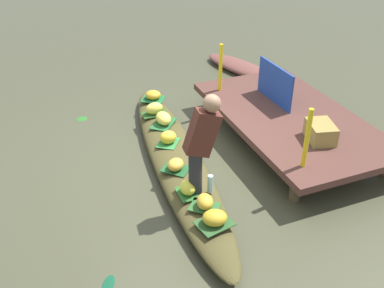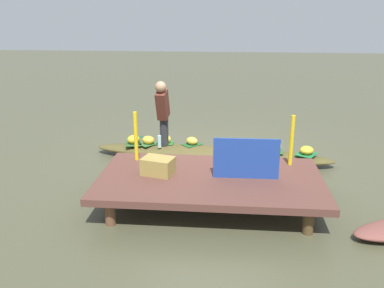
% 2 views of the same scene
% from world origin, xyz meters
% --- Properties ---
extents(canal_water, '(40.00, 40.00, 0.00)m').
position_xyz_m(canal_water, '(0.00, 0.00, 0.00)').
color(canal_water, '#454530').
rests_on(canal_water, ground).
extents(dock_platform, '(3.20, 1.80, 0.43)m').
position_xyz_m(dock_platform, '(-0.07, 1.84, 0.37)').
color(dock_platform, '#54322B').
rests_on(dock_platform, ground).
extents(vendor_boat, '(4.56, 1.13, 0.25)m').
position_xyz_m(vendor_boat, '(0.00, 0.00, 0.12)').
color(vendor_boat, '#4B4322').
rests_on(vendor_boat, ground).
extents(leaf_mat_0, '(0.24, 0.40, 0.01)m').
position_xyz_m(leaf_mat_0, '(-1.19, 0.07, 0.25)').
color(leaf_mat_0, '#285321').
rests_on(leaf_mat_0, vendor_boat).
extents(banana_bunch_0, '(0.20, 0.29, 0.19)m').
position_xyz_m(banana_bunch_0, '(-1.19, 0.07, 0.35)').
color(banana_bunch_0, '#F3E052').
rests_on(banana_bunch_0, vendor_boat).
extents(leaf_mat_1, '(0.43, 0.41, 0.01)m').
position_xyz_m(leaf_mat_1, '(-0.28, -0.02, 0.25)').
color(leaf_mat_1, '#31803D').
rests_on(leaf_mat_1, vendor_boat).
extents(banana_bunch_1, '(0.24, 0.27, 0.18)m').
position_xyz_m(banana_bunch_1, '(-0.28, -0.02, 0.34)').
color(banana_bunch_1, yellow).
rests_on(banana_bunch_1, vendor_boat).
extents(leaf_mat_2, '(0.45, 0.47, 0.01)m').
position_xyz_m(leaf_mat_2, '(-1.71, 0.22, 0.25)').
color(leaf_mat_2, '#1D6735').
rests_on(leaf_mat_2, vendor_boat).
extents(banana_bunch_2, '(0.33, 0.34, 0.15)m').
position_xyz_m(banana_bunch_2, '(-1.71, 0.22, 0.33)').
color(banana_bunch_2, gold).
rests_on(banana_bunch_2, vendor_boat).
extents(leaf_mat_3, '(0.32, 0.25, 0.01)m').
position_xyz_m(leaf_mat_3, '(0.89, -0.19, 0.25)').
color(leaf_mat_3, '#295F26').
rests_on(leaf_mat_3, vendor_boat).
extents(banana_bunch_3, '(0.25, 0.21, 0.16)m').
position_xyz_m(banana_bunch_3, '(0.89, -0.19, 0.34)').
color(banana_bunch_3, yellow).
rests_on(banana_bunch_3, vendor_boat).
extents(leaf_mat_4, '(0.36, 0.43, 0.01)m').
position_xyz_m(leaf_mat_4, '(1.49, -0.11, 0.25)').
color(leaf_mat_4, '#2A5327').
rests_on(leaf_mat_4, vendor_boat).
extents(banana_bunch_4, '(0.29, 0.32, 0.16)m').
position_xyz_m(banana_bunch_4, '(1.49, -0.11, 0.33)').
color(banana_bunch_4, gold).
rests_on(banana_bunch_4, vendor_boat).
extents(leaf_mat_5, '(0.42, 0.42, 0.01)m').
position_xyz_m(leaf_mat_5, '(0.37, -0.15, 0.25)').
color(leaf_mat_5, '#1E5126').
rests_on(leaf_mat_5, vendor_boat).
extents(banana_bunch_5, '(0.31, 0.31, 0.14)m').
position_xyz_m(banana_bunch_5, '(0.37, -0.15, 0.32)').
color(banana_bunch_5, gold).
rests_on(banana_bunch_5, vendor_boat).
extents(leaf_mat_6, '(0.40, 0.41, 0.01)m').
position_xyz_m(leaf_mat_6, '(1.20, -0.10, 0.25)').
color(leaf_mat_6, '#2F612E').
rests_on(leaf_mat_6, vendor_boat).
extents(banana_bunch_6, '(0.28, 0.25, 0.16)m').
position_xyz_m(banana_bunch_6, '(1.20, -0.10, 0.33)').
color(banana_bunch_6, gold).
rests_on(banana_bunch_6, vendor_boat).
extents(leaf_mat_7, '(0.52, 0.51, 0.01)m').
position_xyz_m(leaf_mat_7, '(-0.84, 0.10, 0.25)').
color(leaf_mat_7, '#235E2E').
rests_on(leaf_mat_7, vendor_boat).
extents(banana_bunch_7, '(0.32, 0.22, 0.18)m').
position_xyz_m(banana_bunch_7, '(-0.84, 0.10, 0.34)').
color(banana_bunch_7, '#F9DC56').
rests_on(banana_bunch_7, vendor_boat).
extents(vendor_person, '(0.22, 0.44, 1.24)m').
position_xyz_m(vendor_person, '(0.90, -0.02, 0.95)').
color(vendor_person, '#28282D').
rests_on(vendor_person, vendor_boat).
extents(water_bottle, '(0.07, 0.07, 0.23)m').
position_xyz_m(water_bottle, '(0.96, 0.07, 0.36)').
color(water_bottle, '#ACD4D8').
rests_on(water_bottle, vendor_boat).
extents(market_banner, '(0.93, 0.04, 0.59)m').
position_xyz_m(market_banner, '(-0.57, 1.84, 0.72)').
color(market_banner, '#1E3D94').
rests_on(market_banner, dock_platform).
extents(railing_post_west, '(0.06, 0.06, 0.78)m').
position_xyz_m(railing_post_west, '(-1.27, 1.24, 0.82)').
color(railing_post_west, yellow).
rests_on(railing_post_west, dock_platform).
extents(railing_post_east, '(0.06, 0.06, 0.78)m').
position_xyz_m(railing_post_east, '(1.13, 1.24, 0.82)').
color(railing_post_east, yellow).
rests_on(railing_post_east, dock_platform).
extents(produce_crate, '(0.51, 0.42, 0.25)m').
position_xyz_m(produce_crate, '(0.69, 1.80, 0.55)').
color(produce_crate, olive).
rests_on(produce_crate, dock_platform).
extents(drifting_plant_0, '(0.29, 0.23, 0.01)m').
position_xyz_m(drifting_plant_0, '(1.67, -1.35, 0.00)').
color(drifting_plant_0, '#114B2E').
rests_on(drifting_plant_0, ground).
extents(drifting_plant_1, '(0.24, 0.24, 0.01)m').
position_xyz_m(drifting_plant_1, '(-1.93, -0.97, 0.00)').
color(drifting_plant_1, '#296E25').
rests_on(drifting_plant_1, ground).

